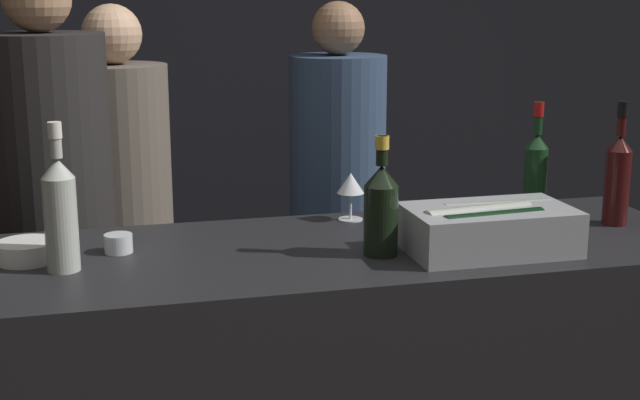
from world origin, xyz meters
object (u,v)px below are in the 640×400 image
ice_bin_with_bottles (489,227)px  candle_votive (118,243)px  white_wine_bottle (60,210)px  person_grey_polo (337,190)px  wine_glass (351,185)px  champagne_bottle (381,207)px  red_wine_bottle_black_foil (618,176)px  red_wine_bottle_burgundy (535,173)px  bowl_white (27,251)px  person_blond_tee (52,221)px  person_in_hoodie (121,214)px

ice_bin_with_bottles → candle_votive: (-0.93, 0.23, -0.04)m
white_wine_bottle → person_grey_polo: 1.66m
wine_glass → champagne_bottle: 0.36m
red_wine_bottle_black_foil → champagne_bottle: (-0.75, -0.12, -0.02)m
red_wine_bottle_burgundy → red_wine_bottle_black_foil: bearing=-27.1°
red_wine_bottle_black_foil → champagne_bottle: 0.76m
candle_votive → red_wine_bottle_burgundy: (1.20, 0.04, 0.12)m
wine_glass → bowl_white: bearing=-167.9°
champagne_bottle → white_wine_bottle: bearing=175.3°
bowl_white → red_wine_bottle_burgundy: 1.43m
candle_votive → red_wine_bottle_black_foil: size_ratio=0.20×
red_wine_bottle_black_foil → bowl_white: bearing=178.5°
person_blond_tee → person_in_hoodie: bearing=24.3°
wine_glass → person_in_hoodie: 1.04m
red_wine_bottle_burgundy → person_in_hoodie: (-1.17, 0.92, -0.28)m
wine_glass → champagne_bottle: size_ratio=0.46×
bowl_white → person_blond_tee: person_blond_tee is taller
ice_bin_with_bottles → person_in_hoodie: person_in_hoodie is taller
candle_votive → person_in_hoodie: 0.97m
person_in_hoodie → candle_votive: bearing=-50.7°
red_wine_bottle_black_foil → person_in_hoodie: person_in_hoodie is taller
wine_glass → candle_votive: bearing=-165.7°
wine_glass → candle_votive: wine_glass is taller
bowl_white → champagne_bottle: (0.88, -0.17, 0.10)m
candle_votive → person_blond_tee: size_ratio=0.04×
wine_glass → person_grey_polo: 1.02m
bowl_white → wine_glass: bearing=12.1°
white_wine_bottle → red_wine_bottle_black_foil: (1.54, 0.06, -0.01)m
wine_glass → red_wine_bottle_black_foil: (0.73, -0.23, 0.04)m
champagne_bottle → person_blond_tee: (-0.84, 0.80, -0.19)m
white_wine_bottle → person_blond_tee: bearing=94.5°
bowl_white → ice_bin_with_bottles: bearing=-10.2°
wine_glass → white_wine_bottle: size_ratio=0.39×
person_grey_polo → person_blond_tee: bearing=154.6°
red_wine_bottle_burgundy → person_blond_tee: size_ratio=0.19×
bowl_white → wine_glass: wine_glass is taller
red_wine_bottle_black_foil → wine_glass: bearing=162.1°
white_wine_bottle → person_blond_tee: size_ratio=0.20×
person_grey_polo → bowl_white: bearing=174.8°
ice_bin_with_bottles → wine_glass: (-0.26, 0.40, 0.04)m
white_wine_bottle → champagne_bottle: white_wine_bottle is taller
champagne_bottle → person_blond_tee: bearing=136.4°
red_wine_bottle_black_foil → person_in_hoodie: size_ratio=0.21×
wine_glass → ice_bin_with_bottles: bearing=-57.4°
person_blond_tee → person_grey_polo: bearing=-6.8°
bowl_white → white_wine_bottle: size_ratio=0.42×
bowl_white → person_grey_polo: 1.63m
bowl_white → wine_glass: size_ratio=1.07×
wine_glass → champagne_bottle: champagne_bottle is taller
champagne_bottle → person_in_hoodie: bearing=118.4°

